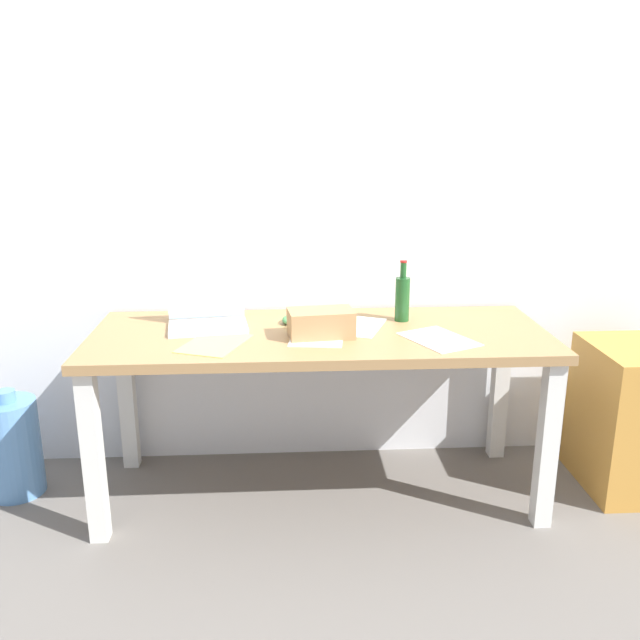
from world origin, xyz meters
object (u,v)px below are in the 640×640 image
(laptop_left, at_px, (207,316))
(filing_cabinet, at_px, (632,417))
(beer_bottle, at_px, (402,297))
(computer_mouse, at_px, (289,320))
(cardboard_box, at_px, (321,323))
(desk, at_px, (320,353))
(water_cooler_jug, at_px, (12,447))

(laptop_left, xyz_separation_m, filing_cabinet, (1.85, -0.11, -0.47))
(laptop_left, relative_size, beer_bottle, 1.32)
(computer_mouse, distance_m, filing_cabinet, 1.57)
(laptop_left, distance_m, computer_mouse, 0.35)
(laptop_left, xyz_separation_m, cardboard_box, (0.47, -0.16, 0.01))
(filing_cabinet, bearing_deg, desk, 179.65)
(beer_bottle, bearing_deg, cardboard_box, -150.33)
(beer_bottle, xyz_separation_m, cardboard_box, (-0.37, -0.21, -0.05))
(desk, bearing_deg, cardboard_box, -89.76)
(desk, relative_size, water_cooler_jug, 3.91)
(cardboard_box, relative_size, water_cooler_jug, 0.54)
(desk, relative_size, cardboard_box, 7.26)
(desk, height_order, cardboard_box, cardboard_box)
(computer_mouse, xyz_separation_m, water_cooler_jug, (-1.21, -0.05, -0.54))
(desk, xyz_separation_m, cardboard_box, (0.00, -0.06, 0.15))
(cardboard_box, distance_m, water_cooler_jug, 1.47)
(desk, xyz_separation_m, filing_cabinet, (1.38, -0.01, -0.32))
(desk, relative_size, laptop_left, 5.36)
(laptop_left, bearing_deg, desk, -11.99)
(computer_mouse, height_order, water_cooler_jug, computer_mouse)
(cardboard_box, bearing_deg, filing_cabinet, 2.34)
(desk, height_order, beer_bottle, beer_bottle)
(desk, bearing_deg, laptop_left, 168.01)
(computer_mouse, distance_m, water_cooler_jug, 1.33)
(beer_bottle, distance_m, water_cooler_jug, 1.82)
(laptop_left, height_order, beer_bottle, beer_bottle)
(computer_mouse, bearing_deg, desk, -39.83)
(filing_cabinet, bearing_deg, beer_bottle, 171.48)
(desk, bearing_deg, computer_mouse, 134.53)
(laptop_left, height_order, cardboard_box, laptop_left)
(cardboard_box, distance_m, filing_cabinet, 1.46)
(water_cooler_jug, bearing_deg, cardboard_box, -6.05)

